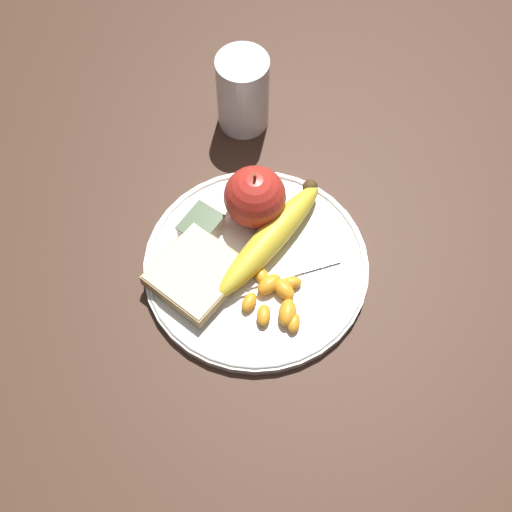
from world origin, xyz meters
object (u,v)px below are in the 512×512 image
Objects in this scene: plate at (256,265)px; banana at (269,236)px; bread_slice at (197,274)px; jam_packet at (202,225)px; apple at (255,197)px; fork at (259,281)px; juice_glass at (243,94)px.

plate is 1.38× the size of banana.
jam_packet is (0.06, 0.04, -0.00)m from bread_slice.
jam_packet is (0.00, 0.08, 0.01)m from plate.
fork is (-0.08, -0.06, -0.04)m from apple.
apple reaches higher than banana.
jam_packet is at bearing -63.38° from fork.
plate is 0.23m from juice_glass.
juice_glass is at bearing 43.64° from banana.
juice_glass is at bearing 22.46° from bread_slice.
banana is (-0.03, -0.04, -0.02)m from apple.
juice_glass is 0.57× the size of banana.
bread_slice reaches higher than plate.
bread_slice is at bearing 139.80° from plate.
apple is at bearing -139.82° from juice_glass.
jam_packet is (-0.06, 0.04, -0.03)m from apple.
apple reaches higher than fork.
banana reaches higher than bread_slice.
banana is 1.90× the size of bread_slice.
juice_glass is (0.18, 0.14, 0.04)m from plate.
fork is at bearing -142.36° from apple.
jam_packet is (-0.18, -0.06, -0.03)m from juice_glass.
juice_glass is 1.32× the size of apple.
plate is at bearing -91.23° from jam_packet.
bread_slice is at bearing 153.88° from banana.
plate is 0.08m from apple.
banana is 0.10m from bread_slice.
banana is 0.08m from jam_packet.
jam_packet is at bearing -160.81° from juice_glass.
bread_slice and jam_packet have the same top height.
banana is 3.99× the size of jam_packet.
apple is 1.73× the size of jam_packet.
banana is 1.33× the size of fork.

